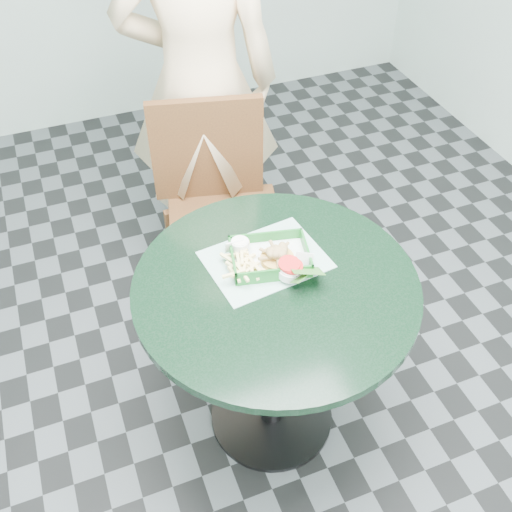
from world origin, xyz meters
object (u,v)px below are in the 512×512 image
object	(u,v)px
dining_chair	(218,197)
food_basket	(270,263)
sauce_ramekin	(238,253)
diner_person	(197,38)
crab_sandwich	(278,257)
cafe_table	(275,322)

from	to	relation	value
dining_chair	food_basket	size ratio (longest dim) A/B	3.82
sauce_ramekin	dining_chair	bearing A→B (deg)	78.39
dining_chair	food_basket	world-z (taller)	dining_chair
diner_person	crab_sandwich	xyz separation A→B (m)	(-0.05, -0.96, -0.30)
dining_chair	diner_person	world-z (taller)	diner_person
food_basket	crab_sandwich	distance (m)	0.04
food_basket	crab_sandwich	size ratio (longest dim) A/B	2.28
diner_person	crab_sandwich	world-z (taller)	diner_person
food_basket	dining_chair	bearing A→B (deg)	86.70
cafe_table	sauce_ramekin	bearing A→B (deg)	117.99
dining_chair	diner_person	distance (m)	0.64
food_basket	crab_sandwich	world-z (taller)	crab_sandwich
cafe_table	sauce_ramekin	distance (m)	0.27
diner_person	sauce_ramekin	size ratio (longest dim) A/B	38.36
crab_sandwich	diner_person	bearing A→B (deg)	86.98
cafe_table	crab_sandwich	xyz separation A→B (m)	(0.04, 0.07, 0.22)
sauce_ramekin	diner_person	bearing A→B (deg)	79.88
dining_chair	diner_person	size ratio (longest dim) A/B	0.42
diner_person	crab_sandwich	size ratio (longest dim) A/B	20.62
diner_person	food_basket	world-z (taller)	diner_person
diner_person	cafe_table	bearing A→B (deg)	102.87
diner_person	crab_sandwich	distance (m)	1.01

